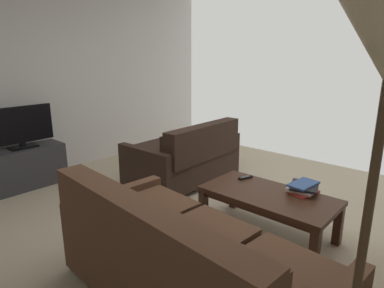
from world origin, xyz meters
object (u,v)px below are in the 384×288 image
object	(u,v)px
sofa_main	(182,264)
tv_remote	(245,178)
coffee_table	(268,200)
loveseat_near	(186,157)
tv_stand	(26,167)
flat_tv	(20,127)
book_stack	(303,188)

from	to	relation	value
sofa_main	tv_remote	distance (m)	1.49
coffee_table	sofa_main	bearing A→B (deg)	93.69
loveseat_near	tv_stand	size ratio (longest dim) A/B	1.58
loveseat_near	coffee_table	world-z (taller)	loveseat_near
tv_stand	flat_tv	size ratio (longest dim) A/B	1.17
flat_tv	book_stack	distance (m)	3.34
loveseat_near	tv_remote	size ratio (longest dim) A/B	8.70
sofa_main	loveseat_near	size ratio (longest dim) A/B	1.35
coffee_table	tv_remote	world-z (taller)	tv_remote
flat_tv	book_stack	bearing A→B (deg)	-158.48
sofa_main	loveseat_near	xyz separation A→B (m)	(1.52, -1.69, -0.00)
coffee_table	book_stack	world-z (taller)	book_stack
book_stack	tv_remote	bearing A→B (deg)	5.02
tv_stand	book_stack	distance (m)	3.33
coffee_table	flat_tv	world-z (taller)	flat_tv
loveseat_near	tv_stand	world-z (taller)	loveseat_near
flat_tv	coffee_table	bearing A→B (deg)	-160.98
coffee_table	book_stack	distance (m)	0.34
loveseat_near	flat_tv	size ratio (longest dim) A/B	1.86
tv_remote	sofa_main	bearing A→B (deg)	107.38
tv_stand	flat_tv	xyz separation A→B (m)	(-0.00, 0.00, 0.52)
coffee_table	tv_remote	xyz separation A→B (m)	(0.36, -0.18, 0.07)
flat_tv	tv_remote	xyz separation A→B (m)	(-2.50, -1.17, -0.36)
loveseat_near	book_stack	world-z (taller)	loveseat_near
coffee_table	loveseat_near	bearing A→B (deg)	-17.53
coffee_table	flat_tv	distance (m)	3.06
flat_tv	tv_stand	bearing A→B (deg)	-23.80
coffee_table	book_stack	bearing A→B (deg)	-134.23
sofa_main	loveseat_near	distance (m)	2.28
book_stack	tv_remote	size ratio (longest dim) A/B	2.05
loveseat_near	tv_remote	xyz separation A→B (m)	(-1.08, 0.28, 0.06)
loveseat_near	tv_stand	distance (m)	2.03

